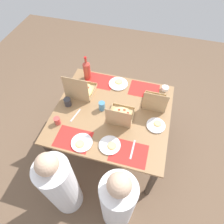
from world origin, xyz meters
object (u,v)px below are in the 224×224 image
plate_near_left (82,143)px  condiment_bowl (165,88)px  pizza_box_corner_left (154,102)px  cup_dark (102,106)px  soda_bottle (87,70)px  plate_middle (118,84)px  cup_clear_left (57,121)px  diner_right_seat (61,186)px  plate_far_right (156,125)px  pizza_box_corner_right (121,116)px  pizza_box_edge_far (81,90)px  diner_left_seat (118,202)px  cup_spare (68,102)px  plate_near_right (110,145)px

plate_near_left → condiment_bowl: 1.20m
pizza_box_corner_left → cup_dark: 0.60m
soda_bottle → condiment_bowl: soda_bottle is taller
plate_middle → cup_clear_left: size_ratio=2.64×
diner_right_seat → plate_far_right: bearing=-134.7°
pizza_box_corner_right → pizza_box_corner_left: size_ratio=1.05×
pizza_box_corner_right → cup_clear_left: pizza_box_corner_right is taller
pizza_box_corner_left → soda_bottle: (0.88, -0.22, 0.09)m
pizza_box_edge_far → plate_middle: pizza_box_edge_far is taller
plate_middle → condiment_bowl: condiment_bowl is taller
soda_bottle → diner_left_seat: diner_left_seat is taller
pizza_box_corner_left → plate_far_right: bearing=102.4°
plate_far_right → plate_middle: bearing=-42.7°
pizza_box_edge_far → diner_right_seat: diner_right_seat is taller
plate_middle → cup_dark: bearing=79.7°
pizza_box_corner_right → condiment_bowl: size_ratio=3.55×
plate_far_right → plate_middle: size_ratio=0.84×
plate_far_right → pizza_box_corner_right: bearing=1.0°
cup_spare → diner_right_seat: 0.89m
pizza_box_corner_right → plate_near_left: size_ratio=1.44×
cup_clear_left → cup_dark: cup_dark is taller
plate_near_left → cup_spare: 0.54m
cup_spare → cup_dark: bearing=-173.8°
pizza_box_corner_right → cup_dark: 0.24m
plate_near_left → soda_bottle: size_ratio=0.67×
plate_far_right → condiment_bowl: condiment_bowl is taller
cup_dark → diner_right_seat: 0.92m
plate_near_right → condiment_bowl: size_ratio=2.48×
pizza_box_edge_far → diner_left_seat: (-0.72, 1.03, -0.28)m
plate_far_right → soda_bottle: soda_bottle is taller
plate_middle → cup_clear_left: (0.48, 0.74, 0.04)m
cup_clear_left → plate_far_right: bearing=-166.4°
cup_clear_left → diner_left_seat: diner_left_seat is taller
cup_spare → diner_left_seat: size_ratio=0.09×
cup_clear_left → soda_bottle: bearing=-95.2°
condiment_bowl → cup_spare: bearing=27.0°
plate_far_right → cup_clear_left: cup_clear_left is taller
pizza_box_corner_right → plate_far_right: pizza_box_corner_right is taller
plate_near_left → condiment_bowl: (-0.72, -0.96, 0.01)m
pizza_box_corner_right → soda_bottle: (0.56, -0.51, 0.09)m
pizza_box_edge_far → cup_spare: bearing=68.9°
soda_bottle → plate_near_right: bearing=122.0°
plate_far_right → plate_near_left: bearing=30.7°
plate_far_right → soda_bottle: size_ratio=0.62×
plate_far_right → diner_left_seat: size_ratio=0.18×
plate_middle → condiment_bowl: size_ratio=2.72×
plate_middle → pizza_box_edge_far: bearing=34.3°
soda_bottle → pizza_box_corner_left: bearing=166.2°
cup_dark → diner_right_seat: (0.17, 0.86, -0.28)m
pizza_box_corner_right → soda_bottle: bearing=-42.4°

